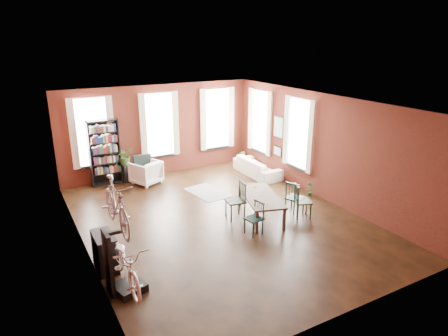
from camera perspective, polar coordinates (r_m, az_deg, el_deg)
room at (r=10.89m, az=-1.07°, el=4.31°), size 9.00×9.04×3.22m
dining_table at (r=11.06m, az=5.23°, el=-5.47°), size 1.39×2.09×0.65m
dining_chair_a at (r=10.11m, az=4.28°, el=-7.20°), size 0.45×0.45×0.85m
dining_chair_b at (r=10.88m, az=1.62°, el=-4.70°), size 0.55×0.55×1.04m
dining_chair_c at (r=11.17m, az=11.18°, el=-4.68°), size 0.57×0.57×0.95m
dining_chair_d at (r=11.34m, az=10.09°, el=-4.20°), size 0.59×0.59×0.97m
bookshelf at (r=13.79m, az=-16.68°, el=2.11°), size 1.00×0.32×2.20m
white_armchair at (r=13.71m, az=-11.09°, el=-0.46°), size 1.11×1.08×0.88m
cream_sofa at (r=14.35m, az=4.78°, el=0.56°), size 0.61×2.08×0.81m
striped_rug at (r=12.84m, az=-2.35°, el=-3.48°), size 1.14×1.60×0.01m
bike_trainer at (r=8.40m, az=-13.41°, el=-16.28°), size 0.68×0.68×0.16m
bike_wall_rack at (r=8.16m, az=-16.19°, el=-12.88°), size 0.16×0.60×1.30m
console_table at (r=9.07m, az=-16.66°, el=-11.37°), size 0.40×0.80×0.80m
plant_stand at (r=14.07m, az=-13.68°, el=-0.70°), size 0.33×0.33×0.62m
plant_by_sofa at (r=15.09m, az=2.30°, el=0.52°), size 0.61×0.80×0.31m
plant_small at (r=12.81m, az=12.11°, el=-3.56°), size 0.32×0.50×0.17m
bicycle_floor at (r=7.87m, az=-14.03°, el=-10.36°), size 0.65×0.97×1.83m
bicycle_hung at (r=7.57m, az=-15.34°, el=-2.84°), size 0.47×1.00×1.66m
plant_on_stand at (r=13.90m, az=-13.94°, el=1.45°), size 0.72×0.77×0.50m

